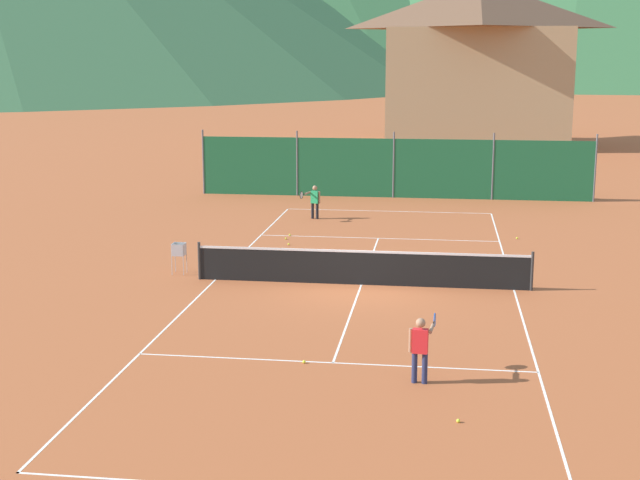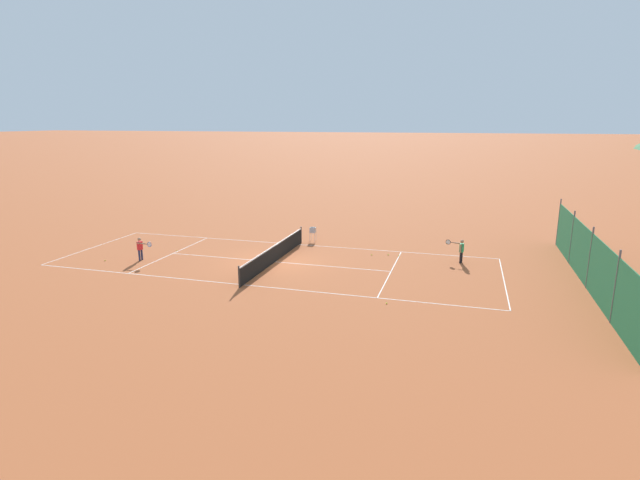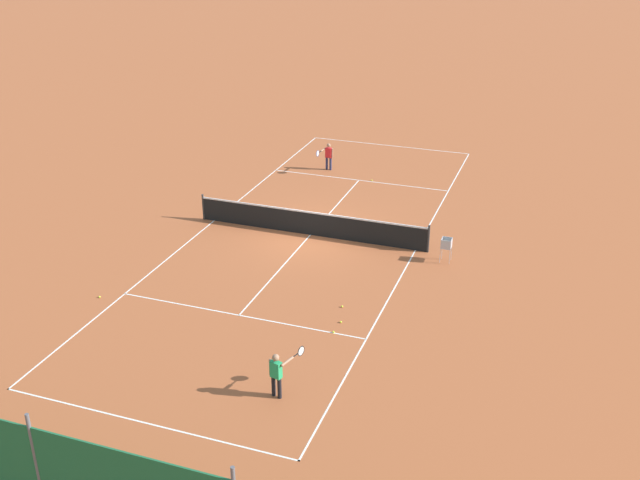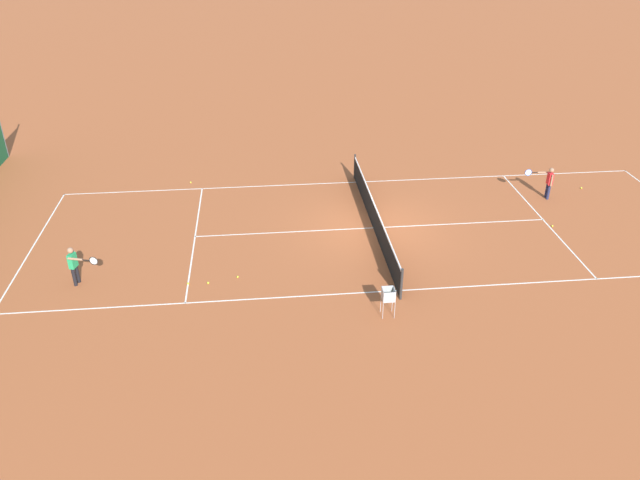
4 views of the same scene
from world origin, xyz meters
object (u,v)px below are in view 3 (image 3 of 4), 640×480
at_px(tennis_ball_by_net_left, 100,297).
at_px(tennis_ball_near_corner, 372,180).
at_px(tennis_ball_mid_court, 333,332).
at_px(player_near_baseline, 328,155).
at_px(tennis_ball_far_corner, 327,156).
at_px(tennis_ball_alley_left, 342,306).
at_px(ball_hopper, 446,245).
at_px(player_far_service, 277,372).
at_px(tennis_ball_alley_right, 341,322).
at_px(tennis_net, 310,223).

bearing_deg(tennis_ball_by_net_left, tennis_ball_near_corner, -111.56).
height_order(tennis_ball_mid_court, tennis_ball_near_corner, same).
height_order(player_near_baseline, tennis_ball_by_net_left, player_near_baseline).
height_order(player_near_baseline, tennis_ball_mid_court, player_near_baseline).
height_order(player_near_baseline, tennis_ball_far_corner, player_near_baseline).
bearing_deg(player_near_baseline, tennis_ball_far_corner, -69.29).
relative_size(tennis_ball_alley_left, tennis_ball_near_corner, 1.00).
xyz_separation_m(tennis_ball_near_corner, ball_hopper, (-4.72, 7.05, 0.62)).
distance_m(player_far_service, tennis_ball_alley_right, 4.09).
distance_m(player_near_baseline, tennis_ball_alley_right, 13.94).
distance_m(tennis_ball_alley_right, ball_hopper, 5.70).
bearing_deg(tennis_ball_alley_left, tennis_ball_far_corner, -69.06).
bearing_deg(tennis_ball_far_corner, tennis_ball_alley_right, 110.62).
bearing_deg(tennis_net, tennis_ball_alley_right, 118.33).
bearing_deg(player_near_baseline, tennis_ball_mid_court, 109.64).
distance_m(tennis_ball_mid_court, tennis_ball_far_corner, 16.47).
bearing_deg(tennis_ball_mid_court, tennis_ball_by_net_left, 3.78).
xyz_separation_m(player_far_service, ball_hopper, (-2.59, -9.23, -0.10)).
height_order(tennis_net, player_near_baseline, player_near_baseline).
xyz_separation_m(player_far_service, tennis_ball_near_corner, (2.13, -16.29, -0.72)).
bearing_deg(tennis_ball_mid_court, player_near_baseline, -70.36).
height_order(tennis_ball_far_corner, tennis_ball_alley_right, same).
bearing_deg(tennis_net, tennis_ball_far_corner, -74.72).
distance_m(player_near_baseline, tennis_ball_alley_left, 13.00).
relative_size(tennis_ball_mid_court, ball_hopper, 0.07).
relative_size(tennis_ball_mid_court, tennis_ball_far_corner, 1.00).
distance_m(tennis_ball_by_net_left, tennis_ball_near_corner, 14.42).
distance_m(tennis_ball_mid_court, tennis_ball_alley_left, 1.54).
bearing_deg(tennis_ball_far_corner, ball_hopper, 128.89).
relative_size(player_near_baseline, tennis_ball_near_corner, 19.54).
bearing_deg(tennis_ball_far_corner, tennis_ball_mid_court, 109.77).
bearing_deg(tennis_ball_near_corner, tennis_ball_alley_left, 101.32).
bearing_deg(tennis_ball_near_corner, tennis_ball_by_net_left, 68.44).
xyz_separation_m(tennis_ball_by_net_left, tennis_ball_near_corner, (-5.30, -13.41, 0.00)).
relative_size(tennis_ball_mid_court, tennis_ball_near_corner, 1.00).
xyz_separation_m(player_near_baseline, tennis_ball_by_net_left, (2.93, 14.16, -0.72)).
bearing_deg(player_near_baseline, ball_hopper, 132.25).
bearing_deg(tennis_ball_mid_court, tennis_ball_alley_left, -81.62).
xyz_separation_m(player_far_service, tennis_ball_by_net_left, (7.43, -2.88, -0.72)).
bearing_deg(tennis_ball_mid_court, tennis_ball_far_corner, -70.23).
distance_m(player_near_baseline, tennis_ball_by_net_left, 14.48).
distance_m(tennis_net, ball_hopper, 5.33).
bearing_deg(tennis_ball_alley_right, tennis_ball_far_corner, -69.38).
distance_m(player_far_service, tennis_ball_far_corner, 19.60).
bearing_deg(tennis_ball_near_corner, tennis_ball_far_corner, -40.29).
relative_size(player_near_baseline, tennis_ball_far_corner, 19.54).
xyz_separation_m(player_near_baseline, tennis_ball_far_corner, (0.70, -1.85, -0.72)).
relative_size(tennis_ball_mid_court, tennis_ball_alley_right, 1.00).
relative_size(player_far_service, tennis_ball_alley_left, 19.54).
distance_m(tennis_net, tennis_ball_alley_left, 5.66).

